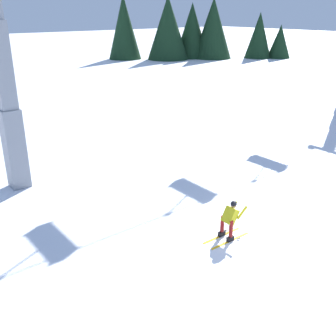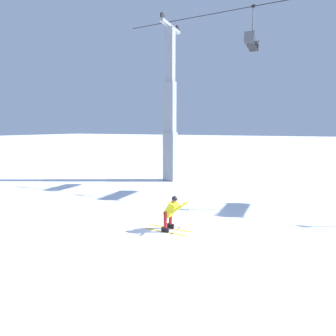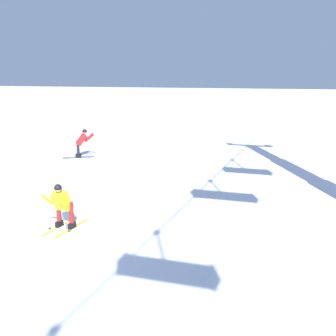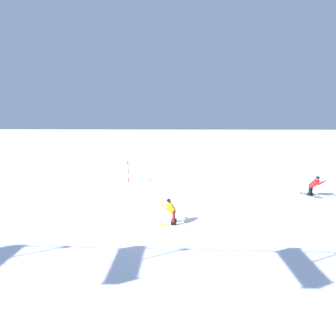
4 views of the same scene
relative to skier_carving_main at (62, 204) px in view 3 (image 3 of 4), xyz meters
The scene contains 3 objects.
ground_plane 1.61m from the skier_carving_main, 42.95° to the right, with size 260.00×260.00×0.00m, color white.
skier_carving_main is the anchor object (origin of this frame).
skier_distant_uphill 11.23m from the skier_carving_main, 153.12° to the right, with size 1.42×1.72×1.65m.
Camera 3 is at (9.23, 7.63, 4.32)m, focal length 47.04 mm.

